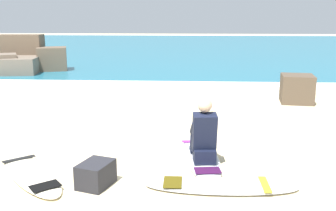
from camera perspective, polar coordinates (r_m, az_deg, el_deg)
The scene contains 10 objects.
ground_plane at distance 5.58m, azimuth -7.26°, elevation -9.96°, with size 80.00×80.00×0.00m, color beige.
sea at distance 25.54m, azimuth 1.14°, elevation 8.50°, with size 80.00×28.00×0.10m, color teal.
breaking_foam at distance 11.97m, azimuth -1.45°, elevation 3.02°, with size 80.00×0.90×0.11m, color white.
surfboard_main at distance 6.13m, azimuth 4.84°, elevation -7.36°, with size 0.76×2.17×0.08m.
surfer_seated at distance 5.77m, azimuth 5.28°, elevation -4.49°, with size 0.41×0.73×0.95m.
surfboard_spare_near at distance 5.81m, azimuth -19.62°, elevation -9.33°, with size 1.64×1.83×0.08m.
surfboard_spare_far at distance 5.14m, azimuth 7.86°, elevation -11.65°, with size 1.97×0.52×0.08m.
rock_outcrop_distant at distance 15.58m, azimuth -21.00°, elevation 6.18°, with size 3.21×2.57×1.43m.
shoreline_rock at distance 10.32m, azimuth 18.47°, elevation 2.35°, with size 0.78×0.78×0.71m, color brown.
beach_bag at distance 5.21m, azimuth -10.59°, elevation -9.91°, with size 0.36×0.48×0.32m, color #232328.
Camera 1 is at (0.99, -5.03, 2.19)m, focal length 41.36 mm.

